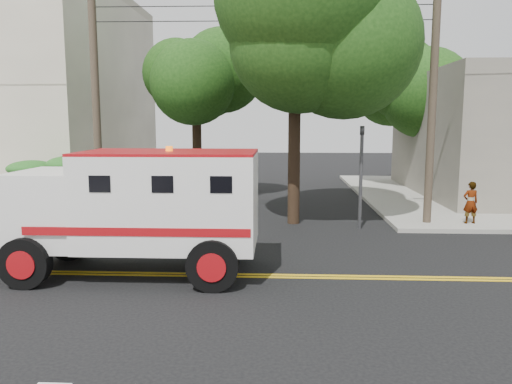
{
  "coord_description": "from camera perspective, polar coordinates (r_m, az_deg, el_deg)",
  "views": [
    {
      "loc": [
        1.02,
        -11.76,
        3.73
      ],
      "look_at": [
        0.26,
        3.37,
        1.6
      ],
      "focal_mm": 35.0,
      "sensor_mm": 36.0,
      "label": 1
    }
  ],
  "objects": [
    {
      "name": "ground",
      "position": [
        12.38,
        -2.02,
        -9.53
      ],
      "size": [
        100.0,
        100.0,
        0.0
      ],
      "primitive_type": "plane",
      "color": "black",
      "rests_on": "ground"
    },
    {
      "name": "sidewalk_nw",
      "position": [
        29.37,
        -26.79,
        -0.02
      ],
      "size": [
        17.0,
        17.0,
        0.15
      ],
      "primitive_type": "cube",
      "color": "gray",
      "rests_on": "ground"
    },
    {
      "name": "utility_pole_left",
      "position": [
        18.97,
        -17.83,
        9.95
      ],
      "size": [
        0.28,
        0.28,
        9.0
      ],
      "primitive_type": "cylinder",
      "color": "#382D23",
      "rests_on": "ground"
    },
    {
      "name": "utility_pole_right",
      "position": [
        18.74,
        19.53,
        9.9
      ],
      "size": [
        0.28,
        0.28,
        9.0
      ],
      "primitive_type": "cylinder",
      "color": "#382D23",
      "rests_on": "ground"
    },
    {
      "name": "tree_main",
      "position": [
        18.33,
        6.01,
        18.87
      ],
      "size": [
        6.08,
        5.7,
        9.85
      ],
      "color": "black",
      "rests_on": "ground"
    },
    {
      "name": "tree_left",
      "position": [
        23.92,
        -6.19,
        12.75
      ],
      "size": [
        4.48,
        4.2,
        7.7
      ],
      "color": "black",
      "rests_on": "ground"
    },
    {
      "name": "tree_right",
      "position": [
        28.72,
        19.12,
        12.29
      ],
      "size": [
        4.8,
        4.5,
        8.2
      ],
      "color": "black",
      "rests_on": "ground"
    },
    {
      "name": "traffic_signal",
      "position": [
        17.65,
        11.93,
        2.94
      ],
      "size": [
        0.15,
        0.18,
        3.6
      ],
      "color": "#3F3F42",
      "rests_on": "ground"
    },
    {
      "name": "accessibility_sign",
      "position": [
        19.48,
        -18.92,
        0.6
      ],
      "size": [
        0.45,
        0.1,
        2.02
      ],
      "color": "#3F3F42",
      "rests_on": "ground"
    },
    {
      "name": "palm_planter",
      "position": [
        20.35,
        -21.72,
        1.55
      ],
      "size": [
        3.52,
        2.63,
        2.36
      ],
      "color": "#1E3314",
      "rests_on": "sidewalk_nw"
    },
    {
      "name": "armored_truck",
      "position": [
        12.49,
        -13.62,
        -1.43
      ],
      "size": [
        6.7,
        2.74,
        3.04
      ],
      "rotation": [
        0.0,
        0.0,
        0.0
      ],
      "color": "silver",
      "rests_on": "ground"
    },
    {
      "name": "pedestrian_a",
      "position": [
        19.23,
        23.31,
        -1.12
      ],
      "size": [
        0.59,
        0.43,
        1.5
      ],
      "primitive_type": "imported",
      "rotation": [
        0.0,
        0.0,
        3.28
      ],
      "color": "gray",
      "rests_on": "sidewalk_ne"
    }
  ]
}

